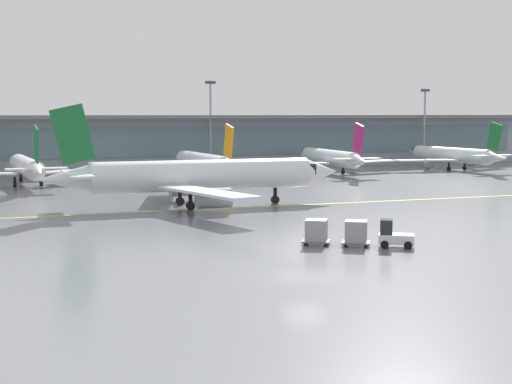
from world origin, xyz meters
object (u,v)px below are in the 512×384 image
gate_airplane_5 (453,155)px  cargo_dolly_lead (356,232)px  apron_light_mast_2 (211,122)px  gate_airplane_2 (26,167)px  baggage_tug (393,236)px  gate_airplane_4 (330,158)px  gate_airplane_3 (204,162)px  cargo_dolly_trailing (316,231)px  apron_light_mast_3 (424,124)px  taxiing_regional_jet (199,176)px

gate_airplane_5 → cargo_dolly_lead: gate_airplane_5 is taller
apron_light_mast_2 → cargo_dolly_lead: bearing=-99.2°
gate_airplane_2 → gate_airplane_5: 72.14m
baggage_tug → gate_airplane_5: bearing=83.1°
gate_airplane_5 → apron_light_mast_2: 42.82m
gate_airplane_4 → apron_light_mast_2: (-16.69, 12.55, 5.83)m
gate_airplane_3 → baggage_tug: size_ratio=8.72×
gate_airplane_2 → gate_airplane_4: bearing=-88.8°
cargo_dolly_trailing → gate_airplane_4: bearing=94.2°
gate_airplane_4 → apron_light_mast_3: bearing=-63.9°
cargo_dolly_lead → apron_light_mast_2: bearing=112.5°
gate_airplane_4 → gate_airplane_3: bearing=99.4°
gate_airplane_3 → taxiing_regional_jet: bearing=159.2°
baggage_tug → cargo_dolly_lead: baggage_tug is taller
gate_airplane_3 → apron_light_mast_3: 50.32m
cargo_dolly_trailing → apron_light_mast_2: (14.52, 72.46, 7.33)m
gate_airplane_3 → cargo_dolly_trailing: size_ratio=9.78×
gate_airplane_3 → gate_airplane_5: same height
gate_airplane_5 → taxiing_regional_jet: bearing=116.5°
cargo_dolly_lead → gate_airplane_3: bearing=115.8°
gate_airplane_4 → taxiing_regional_jet: taxiing_regional_jet is taller
gate_airplane_2 → apron_light_mast_3: 75.41m
gate_airplane_5 → taxiing_regional_jet: 66.23m
gate_airplane_4 → baggage_tug: (-26.29, -62.94, -1.66)m
gate_airplane_2 → apron_light_mast_3: (73.75, 14.84, 5.36)m
baggage_tug → gate_airplane_2: bearing=142.1°
gate_airplane_3 → apron_light_mast_2: apron_light_mast_2 is taller
gate_airplane_2 → taxiing_regional_jet: size_ratio=0.78×
cargo_dolly_lead → gate_airplane_5: bearing=81.1°
cargo_dolly_lead → apron_light_mast_2: 75.36m
apron_light_mast_2 → apron_light_mast_3: bearing=-1.9°
gate_airplane_2 → apron_light_mast_3: apron_light_mast_3 is taller
baggage_tug → apron_light_mast_3: 90.66m
gate_airplane_3 → cargo_dolly_trailing: (-8.58, -57.15, -1.50)m
gate_airplane_4 → cargo_dolly_trailing: size_ratio=9.78×
taxiing_regional_jet → apron_light_mast_3: 74.30m
cargo_dolly_lead → cargo_dolly_trailing: 3.00m
gate_airplane_3 → cargo_dolly_trailing: gate_airplane_3 is taller
taxiing_regional_jet → apron_light_mast_2: 50.11m
gate_airplane_4 → taxiing_regional_jet: (-32.93, -34.58, 0.73)m
gate_airplane_2 → gate_airplane_3: 25.71m
cargo_dolly_trailing → baggage_tug: bearing=-0.0°
gate_airplane_2 → gate_airplane_5: same height
gate_airplane_4 → cargo_dolly_trailing: bearing=154.9°
gate_airplane_3 → gate_airplane_4: bearing=-85.9°
gate_airplane_5 → cargo_dolly_lead: bearing=134.8°
taxiing_regional_jet → apron_light_mast_2: size_ratio=2.14×
gate_airplane_4 → baggage_tug: bearing=159.7°
taxiing_regional_jet → apron_light_mast_2: bearing=72.2°
gate_airplane_3 → taxiing_regional_jet: 33.45m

